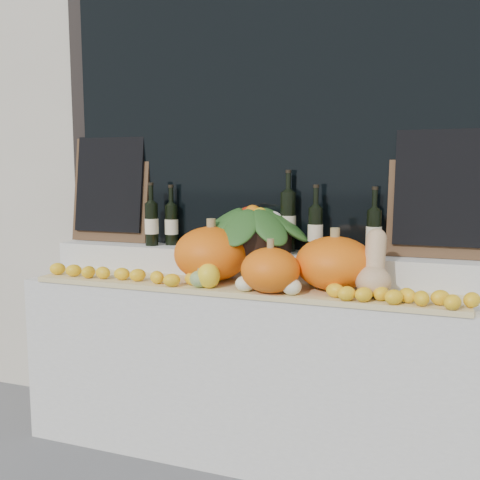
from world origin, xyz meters
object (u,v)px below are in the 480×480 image
(pumpkin_left, at_px, (211,254))
(pumpkin_right, at_px, (334,263))
(butternut_squash, at_px, (374,269))
(produce_bowl, at_px, (253,227))
(wine_bottle_tall, at_px, (288,221))

(pumpkin_left, relative_size, pumpkin_right, 1.03)
(butternut_squash, bearing_deg, produce_bowl, 157.84)
(pumpkin_left, bearing_deg, produce_bowl, 52.25)
(butternut_squash, relative_size, produce_bowl, 0.46)
(pumpkin_right, bearing_deg, produce_bowl, 157.22)
(pumpkin_right, height_order, wine_bottle_tall, wine_bottle_tall)
(pumpkin_left, relative_size, wine_bottle_tall, 0.89)
(produce_bowl, relative_size, wine_bottle_tall, 1.52)
(pumpkin_left, bearing_deg, butternut_squash, -4.88)
(pumpkin_right, relative_size, wine_bottle_tall, 0.87)
(pumpkin_left, xyz_separation_m, produce_bowl, (0.15, 0.20, 0.12))
(pumpkin_left, distance_m, pumpkin_right, 0.62)
(wine_bottle_tall, bearing_deg, pumpkin_right, -39.50)
(produce_bowl, height_order, wine_bottle_tall, wine_bottle_tall)
(pumpkin_left, relative_size, produce_bowl, 0.59)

